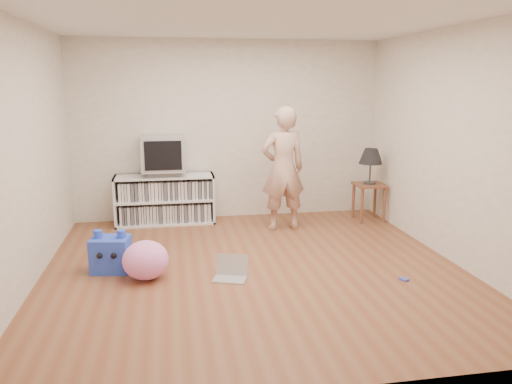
{
  "coord_description": "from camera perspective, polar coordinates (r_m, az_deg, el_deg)",
  "views": [
    {
      "loc": [
        -0.87,
        -5.07,
        1.99
      ],
      "look_at": [
        0.09,
        0.4,
        0.77
      ],
      "focal_mm": 35.0,
      "sensor_mm": 36.0,
      "label": 1
    }
  ],
  "objects": [
    {
      "name": "ground",
      "position": [
        5.51,
        -0.22,
        -8.76
      ],
      "size": [
        4.5,
        4.5,
        0.0
      ],
      "primitive_type": "plane",
      "color": "brown",
      "rests_on": "ground"
    },
    {
      "name": "walls",
      "position": [
        5.19,
        -0.23,
        4.77
      ],
      "size": [
        4.52,
        4.52,
        2.6
      ],
      "color": "beige",
      "rests_on": "ground"
    },
    {
      "name": "ceiling",
      "position": [
        5.18,
        -0.25,
        19.18
      ],
      "size": [
        4.5,
        4.5,
        0.01
      ],
      "primitive_type": "cube",
      "color": "white",
      "rests_on": "walls"
    },
    {
      "name": "media_unit",
      "position": [
        7.29,
        -10.35,
        -0.8
      ],
      "size": [
        1.4,
        0.45,
        0.7
      ],
      "color": "white",
      "rests_on": "ground"
    },
    {
      "name": "dvd_deck",
      "position": [
        7.2,
        -10.47,
        2.15
      ],
      "size": [
        0.45,
        0.35,
        0.07
      ],
      "primitive_type": "cube",
      "color": "gray",
      "rests_on": "media_unit"
    },
    {
      "name": "crt_tv",
      "position": [
        7.15,
        -10.56,
        4.4
      ],
      "size": [
        0.6,
        0.53,
        0.5
      ],
      "color": "#9C9CA1",
      "rests_on": "dvd_deck"
    },
    {
      "name": "side_table",
      "position": [
        7.47,
        12.79,
        -0.08
      ],
      "size": [
        0.42,
        0.42,
        0.55
      ],
      "color": "brown",
      "rests_on": "ground"
    },
    {
      "name": "table_lamp",
      "position": [
        7.37,
        12.99,
        3.91
      ],
      "size": [
        0.34,
        0.34,
        0.52
      ],
      "color": "#333333",
      "rests_on": "side_table"
    },
    {
      "name": "person",
      "position": [
        6.77,
        3.1,
        2.65
      ],
      "size": [
        0.65,
        0.46,
        1.69
      ],
      "primitive_type": "imported",
      "rotation": [
        0.0,
        0.0,
        3.24
      ],
      "color": "#D1A48E",
      "rests_on": "ground"
    },
    {
      "name": "laptop",
      "position": [
        5.26,
        -2.88,
        -9.11
      ],
      "size": [
        0.4,
        0.36,
        0.23
      ],
      "rotation": [
        0.0,
        0.0,
        -0.34
      ],
      "color": "silver",
      "rests_on": "ground"
    },
    {
      "name": "playing_cards",
      "position": [
        5.43,
        16.55,
        -9.53
      ],
      "size": [
        0.09,
        0.11,
        0.02
      ],
      "primitive_type": "cube",
      "rotation": [
        0.0,
        0.0,
        0.39
      ],
      "color": "#414EAE",
      "rests_on": "ground"
    },
    {
      "name": "plush_blue",
      "position": [
        5.61,
        -16.25,
        -6.79
      ],
      "size": [
        0.44,
        0.39,
        0.46
      ],
      "rotation": [
        0.0,
        0.0,
        -0.16
      ],
      "color": "blue",
      "rests_on": "ground"
    },
    {
      "name": "plush_pink",
      "position": [
        5.3,
        -12.5,
        -7.61
      ],
      "size": [
        0.52,
        0.52,
        0.4
      ],
      "primitive_type": "ellipsoid",
      "rotation": [
        0.0,
        0.0,
        0.09
      ],
      "color": "#FE83D5",
      "rests_on": "ground"
    }
  ]
}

